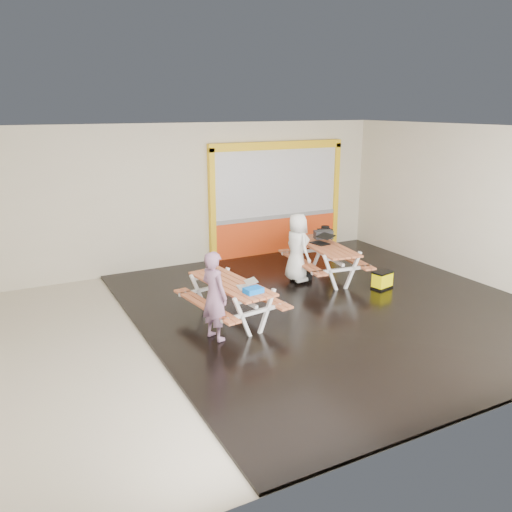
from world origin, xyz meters
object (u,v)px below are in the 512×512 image
picnic_table_left (231,292)px  picnic_table_right (325,253)px  person_left (214,296)px  backpack (325,237)px  person_right (297,247)px  toolbox (323,234)px  blue_pouch (253,290)px  laptop_left (246,285)px  dark_case (301,276)px  fluke_bag (382,280)px  laptop_right (322,241)px

picnic_table_left → picnic_table_right: picnic_table_right is taller
picnic_table_left → person_left: person_left is taller
picnic_table_right → backpack: backpack is taller
person_left → person_right: 3.33m
person_right → toolbox: bearing=-66.1°
picnic_table_right → person_left: size_ratio=1.47×
blue_pouch → laptop_left: bearing=88.0°
blue_pouch → person_left: bearing=172.9°
picnic_table_left → laptop_left: bearing=-72.2°
picnic_table_left → dark_case: size_ratio=5.20×
picnic_table_right → fluke_bag: 1.43m
person_left → toolbox: bearing=-74.5°
person_left → dark_case: size_ratio=3.73×
laptop_right → toolbox: size_ratio=1.08×
picnic_table_right → fluke_bag: size_ratio=4.61×
person_right → person_left: bearing=121.4°
picnic_table_right → person_right: (-0.74, 0.01, 0.23)m
fluke_bag → person_left: bearing=-170.8°
toolbox → fluke_bag: size_ratio=0.96×
person_right → laptop_right: bearing=-80.4°
picnic_table_right → person_right: person_right is taller
toolbox → laptop_right: bearing=-128.2°
picnic_table_right → laptop_left: bearing=-149.7°
picnic_table_right → dark_case: 0.75m
picnic_table_right → person_left: person_left is taller
person_right → dark_case: bearing=-55.3°
picnic_table_left → toolbox: size_ratio=4.52×
person_right → laptop_right: person_right is taller
picnic_table_left → person_right: person_right is taller
backpack → person_right: bearing=-146.6°
person_left → fluke_bag: 4.34m
picnic_table_left → picnic_table_right: bearing=23.1°
person_right → backpack: bearing=-58.9°
picnic_table_right → person_left: 3.96m
picnic_table_right → fluke_bag: bearing=-57.5°
picnic_table_right → dark_case: picnic_table_right is taller
picnic_table_right → toolbox: toolbox is taller
person_left → laptop_left: bearing=-90.2°
person_left → person_right: bearing=-72.6°
laptop_right → blue_pouch: bearing=-143.7°
blue_pouch → toolbox: size_ratio=0.66×
picnic_table_right → laptop_left: (-2.81, -1.64, 0.20)m
picnic_table_left → dark_case: 2.85m
picnic_table_left → laptop_left: 0.47m
person_left → person_right: (2.77, 1.84, 0.05)m
laptop_right → dark_case: (-0.54, 0.01, -0.77)m
toolbox → person_left: bearing=-148.3°
backpack → fluke_bag: bearing=-87.1°
person_right → fluke_bag: (1.47, -1.16, -0.64)m
picnic_table_left → dark_case: (2.42, 1.43, -0.48)m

